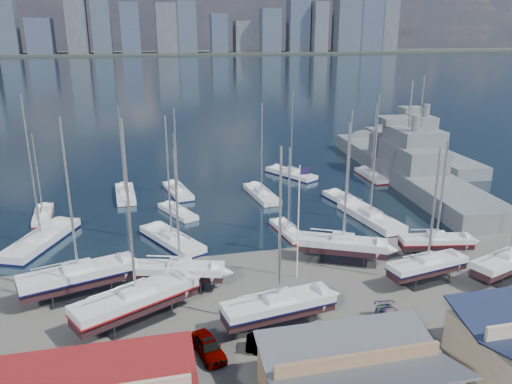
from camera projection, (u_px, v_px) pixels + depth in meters
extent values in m
plane|color=#605E59|center=(288.00, 292.00, 49.09)|extent=(1400.00, 1400.00, 0.00)
cube|color=#1A2E3C|center=(155.00, 71.00, 336.44)|extent=(1400.00, 600.00, 0.40)
cube|color=#2D332D|center=(145.00, 54.00, 577.02)|extent=(1400.00, 80.00, 2.20)
cube|color=#3D4756|center=(7.00, 27.00, 529.85)|extent=(19.55, 21.83, 55.97)
cube|color=#475166|center=(40.00, 36.00, 545.29)|extent=(26.03, 30.49, 37.14)
cube|color=#595E66|center=(75.00, 12.00, 535.65)|extent=(21.60, 16.58, 87.63)
cube|color=#3D4756|center=(101.00, 22.00, 545.64)|extent=(19.42, 28.42, 67.60)
cube|color=#475166|center=(130.00, 28.00, 557.35)|extent=(20.24, 23.80, 54.09)
cube|color=#595E66|center=(167.00, 28.00, 563.30)|extent=(24.62, 19.72, 54.00)
cube|color=#3D4756|center=(187.00, 27.00, 566.15)|extent=(20.75, 17.93, 55.97)
cube|color=#475166|center=(219.00, 33.00, 574.57)|extent=(18.36, 16.25, 43.03)
cube|color=#595E66|center=(246.00, 36.00, 601.15)|extent=(28.49, 22.03, 35.69)
cube|color=#3D4756|center=(270.00, 31.00, 588.22)|extent=(23.34, 17.87, 49.11)
cube|color=#475166|center=(298.00, 19.00, 606.51)|extent=(25.35, 19.79, 75.95)
cube|color=#595E66|center=(318.00, 27.00, 608.40)|extent=(17.00, 27.45, 57.67)
cube|color=#3D4756|center=(348.00, 6.00, 609.11)|extent=(29.28, 24.05, 106.04)
cube|color=#475166|center=(367.00, 20.00, 629.72)|extent=(30.82, 28.37, 74.41)
cube|color=#595E66|center=(388.00, 19.00, 637.51)|extent=(21.74, 17.03, 77.48)
cube|color=#555962|center=(359.00, 360.00, 33.18)|extent=(12.60, 8.40, 1.27)
cube|color=#2D2D33|center=(81.00, 295.00, 48.31)|extent=(6.46, 4.34, 0.16)
cube|color=black|center=(79.00, 281.00, 47.84)|extent=(11.04, 5.62, 0.86)
cube|color=silver|center=(78.00, 273.00, 47.57)|extent=(11.17, 6.05, 0.86)
cube|color=#0B0E3A|center=(79.00, 276.00, 47.70)|extent=(11.28, 6.11, 0.17)
cube|color=silver|center=(78.00, 266.00, 47.37)|extent=(3.10, 2.52, 0.50)
cylinder|color=#B2B2B7|center=(69.00, 196.00, 45.23)|extent=(0.22, 0.22, 14.53)
cube|color=#2D2D33|center=(138.00, 320.00, 44.06)|extent=(6.72, 5.34, 0.16)
cube|color=black|center=(137.00, 305.00, 43.58)|extent=(11.08, 7.55, 0.89)
cube|color=silver|center=(136.00, 296.00, 43.31)|extent=(11.30, 7.96, 0.89)
cube|color=maroon|center=(136.00, 300.00, 43.44)|extent=(11.41, 8.04, 0.18)
cube|color=silver|center=(135.00, 289.00, 43.10)|extent=(3.34, 2.95, 0.50)
cylinder|color=#B2B2B7|center=(129.00, 210.00, 40.89)|extent=(0.22, 0.22, 15.03)
cube|color=#2D2D33|center=(181.00, 288.00, 49.74)|extent=(5.14, 3.45, 0.16)
cube|color=black|center=(180.00, 274.00, 49.29)|extent=(8.79, 4.46, 0.69)
cube|color=silver|center=(180.00, 268.00, 49.08)|extent=(8.90, 4.81, 0.69)
cube|color=silver|center=(180.00, 263.00, 48.90)|extent=(2.47, 2.00, 0.50)
cylinder|color=#B2B2B7|center=(177.00, 210.00, 47.22)|extent=(0.22, 0.22, 11.57)
cube|color=#2D2D33|center=(278.00, 326.00, 43.23)|extent=(5.71, 3.29, 0.16)
cube|color=black|center=(279.00, 311.00, 42.76)|extent=(10.05, 3.85, 0.78)
cube|color=silver|center=(279.00, 303.00, 42.53)|extent=(10.11, 4.26, 0.78)
cube|color=#0B0E3A|center=(279.00, 306.00, 42.64)|extent=(10.22, 4.30, 0.16)
cube|color=silver|center=(279.00, 296.00, 42.33)|extent=(2.68, 2.01, 0.50)
cylinder|color=#B2B2B7|center=(280.00, 226.00, 40.39)|extent=(0.22, 0.22, 13.24)
cube|color=#2D2D33|center=(342.00, 261.00, 55.51)|extent=(5.78, 4.51, 0.16)
cube|color=black|center=(343.00, 249.00, 55.05)|extent=(9.57, 6.32, 0.77)
cube|color=silver|center=(343.00, 242.00, 54.82)|extent=(9.75, 6.68, 0.77)
cube|color=silver|center=(343.00, 237.00, 54.63)|extent=(2.86, 2.51, 0.50)
cylinder|color=#B2B2B7|center=(346.00, 183.00, 52.74)|extent=(0.22, 0.22, 12.91)
cube|color=#2D2D33|center=(425.00, 282.00, 50.84)|extent=(5.04, 2.99, 0.16)
cube|color=black|center=(427.00, 269.00, 50.39)|extent=(8.82, 3.58, 0.69)
cube|color=silver|center=(428.00, 263.00, 50.18)|extent=(8.89, 3.94, 0.69)
cube|color=#0B0E3A|center=(427.00, 266.00, 50.28)|extent=(8.98, 3.98, 0.14)
cube|color=silver|center=(428.00, 258.00, 50.00)|extent=(2.38, 1.81, 0.50)
cylinder|color=#B2B2B7|center=(434.00, 205.00, 48.31)|extent=(0.22, 0.22, 11.60)
cube|color=#2D2D33|center=(434.00, 256.00, 56.69)|extent=(4.76, 2.84, 0.16)
cube|color=black|center=(436.00, 245.00, 56.25)|extent=(8.32, 3.41, 0.65)
cube|color=silver|center=(436.00, 239.00, 56.06)|extent=(8.38, 3.74, 0.65)
cube|color=maroon|center=(436.00, 242.00, 56.15)|extent=(8.47, 3.78, 0.13)
cube|color=silver|center=(437.00, 235.00, 55.88)|extent=(2.24, 1.72, 0.50)
cylinder|color=#B2B2B7|center=(442.00, 190.00, 54.29)|extent=(0.22, 0.22, 10.94)
cube|color=#2D2D33|center=(505.00, 278.00, 51.66)|extent=(5.58, 3.86, 0.16)
cube|color=black|center=(508.00, 265.00, 51.20)|extent=(9.49, 5.08, 0.74)
cube|color=silver|center=(509.00, 258.00, 50.98)|extent=(9.61, 5.45, 0.74)
cube|color=silver|center=(510.00, 253.00, 50.79)|extent=(2.70, 2.22, 0.50)
cube|color=black|center=(42.00, 247.00, 60.26)|extent=(7.60, 12.55, 0.99)
cube|color=silver|center=(41.00, 239.00, 59.96)|extent=(8.08, 12.75, 0.99)
cube|color=#0B0E3A|center=(42.00, 243.00, 60.09)|extent=(8.16, 12.88, 0.20)
cube|color=silver|center=(40.00, 233.00, 59.73)|extent=(3.14, 3.67, 0.50)
cylinder|color=#B2B2B7|center=(31.00, 168.00, 57.25)|extent=(0.22, 0.22, 16.73)
cube|color=black|center=(44.00, 219.00, 68.83)|extent=(2.60, 8.29, 0.65)
cube|color=silver|center=(43.00, 215.00, 68.63)|extent=(2.94, 8.32, 0.65)
cube|color=maroon|center=(43.00, 217.00, 68.72)|extent=(2.97, 8.41, 0.13)
cube|color=silver|center=(42.00, 211.00, 68.45)|extent=(1.53, 2.15, 0.50)
cylinder|color=#B2B2B7|center=(37.00, 174.00, 66.85)|extent=(0.22, 0.22, 11.02)
cube|color=black|center=(126.00, 199.00, 77.50)|extent=(2.89, 9.91, 0.78)
cube|color=silver|center=(125.00, 194.00, 77.26)|extent=(3.30, 9.93, 0.78)
cube|color=silver|center=(125.00, 190.00, 77.06)|extent=(1.78, 2.54, 0.50)
cylinder|color=#B2B2B7|center=(122.00, 150.00, 75.13)|extent=(0.22, 0.22, 13.22)
cube|color=black|center=(172.00, 246.00, 60.49)|extent=(7.06, 10.76, 0.86)
cube|color=silver|center=(172.00, 239.00, 60.23)|extent=(7.47, 10.96, 0.86)
cube|color=#0B0E3A|center=(172.00, 242.00, 60.35)|extent=(7.54, 11.07, 0.17)
cube|color=silver|center=(172.00, 234.00, 60.02)|extent=(2.81, 3.21, 0.50)
cylinder|color=#B2B2B7|center=(168.00, 178.00, 57.88)|extent=(0.22, 0.22, 14.51)
cube|color=black|center=(178.00, 216.00, 70.05)|extent=(4.91, 8.13, 0.64)
cube|color=silver|center=(178.00, 212.00, 69.86)|extent=(5.22, 8.27, 0.64)
cube|color=silver|center=(177.00, 208.00, 69.68)|extent=(2.03, 2.38, 0.50)
cylinder|color=#B2B2B7|center=(176.00, 172.00, 68.11)|extent=(0.22, 0.22, 10.84)
cube|color=black|center=(178.00, 195.00, 79.00)|extent=(3.92, 9.69, 0.76)
cube|color=silver|center=(178.00, 191.00, 78.77)|extent=(4.31, 9.76, 0.76)
cube|color=#0B0E3A|center=(178.00, 193.00, 78.87)|extent=(4.35, 9.86, 0.15)
cube|color=silver|center=(178.00, 187.00, 78.58)|extent=(1.99, 2.61, 0.50)
cylinder|color=#B2B2B7|center=(176.00, 149.00, 76.71)|extent=(0.22, 0.22, 12.74)
cube|color=black|center=(288.00, 235.00, 63.44)|extent=(2.74, 7.90, 0.62)
cube|color=silver|center=(288.00, 230.00, 63.25)|extent=(3.06, 7.93, 0.62)
cube|color=maroon|center=(288.00, 232.00, 63.34)|extent=(3.09, 8.01, 0.12)
cube|color=silver|center=(288.00, 226.00, 63.08)|extent=(1.52, 2.07, 0.50)
cylinder|color=#B2B2B7|center=(289.00, 189.00, 61.57)|extent=(0.22, 0.22, 10.44)
cube|color=black|center=(262.00, 199.00, 77.40)|extent=(3.38, 10.27, 0.81)
cube|color=silver|center=(262.00, 194.00, 77.16)|extent=(3.80, 10.31, 0.81)
cube|color=silver|center=(262.00, 190.00, 76.96)|extent=(1.93, 2.67, 0.50)
cylinder|color=#B2B2B7|center=(262.00, 148.00, 74.96)|extent=(0.22, 0.22, 13.61)
cube|color=black|center=(291.00, 178.00, 88.63)|extent=(7.04, 10.21, 0.82)
cube|color=silver|center=(291.00, 173.00, 88.38)|extent=(7.42, 10.42, 0.82)
cube|color=#0B0E3A|center=(291.00, 175.00, 88.49)|extent=(7.49, 10.52, 0.16)
cube|color=silver|center=(291.00, 170.00, 88.18)|extent=(2.74, 3.08, 0.50)
cylinder|color=#B2B2B7|center=(292.00, 132.00, 86.14)|extent=(0.22, 0.22, 13.88)
cube|color=black|center=(370.00, 223.00, 67.72)|extent=(4.51, 12.10, 0.95)
cube|color=silver|center=(370.00, 217.00, 67.43)|extent=(5.00, 12.18, 0.95)
cube|color=silver|center=(371.00, 212.00, 67.21)|extent=(2.40, 3.21, 0.50)
cylinder|color=#B2B2B7|center=(375.00, 156.00, 64.86)|extent=(0.22, 0.22, 15.96)
cube|color=black|center=(347.00, 206.00, 74.22)|extent=(3.99, 9.97, 0.78)
cube|color=silver|center=(347.00, 201.00, 73.99)|extent=(4.40, 10.04, 0.78)
cube|color=#0B0E3A|center=(347.00, 203.00, 74.09)|extent=(4.44, 10.14, 0.16)
cube|color=silver|center=(347.00, 197.00, 73.79)|extent=(2.04, 2.68, 0.50)
cylinder|color=#B2B2B7|center=(350.00, 155.00, 71.87)|extent=(0.22, 0.22, 13.11)
cube|color=black|center=(371.00, 179.00, 87.67)|extent=(2.25, 9.07, 0.72)
cube|color=silver|center=(371.00, 175.00, 87.45)|extent=(2.63, 9.07, 0.72)
cube|color=maroon|center=(371.00, 177.00, 87.55)|extent=(2.66, 9.16, 0.14)
cube|color=silver|center=(372.00, 172.00, 87.26)|extent=(1.54, 2.28, 0.50)
cylinder|color=#B2B2B7|center=(374.00, 139.00, 85.48)|extent=(0.22, 0.22, 12.21)
cube|color=slate|center=(404.00, 176.00, 87.16)|extent=(12.59, 52.40, 4.67)
cube|color=slate|center=(406.00, 152.00, 85.90)|extent=(8.13, 18.65, 3.60)
cube|color=slate|center=(408.00, 135.00, 84.98)|extent=(5.83, 10.76, 2.40)
cube|color=slate|center=(396.00, 120.00, 89.35)|extent=(6.22, 5.65, 1.20)
cylinder|color=#B2B2B7|center=(411.00, 105.00, 83.40)|extent=(0.30, 0.30, 8.00)
cube|color=slate|center=(417.00, 153.00, 104.34)|extent=(8.62, 41.23, 3.69)
cube|color=slate|center=(419.00, 135.00, 103.23)|extent=(5.96, 14.58, 3.60)
cube|color=slate|center=(420.00, 121.00, 102.32)|extent=(4.34, 8.38, 2.40)
cube|color=slate|center=(411.00, 110.00, 105.63)|extent=(4.79, 4.32, 1.20)
cylinder|color=#B2B2B7|center=(423.00, 95.00, 100.73)|extent=(0.30, 0.30, 8.00)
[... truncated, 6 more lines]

